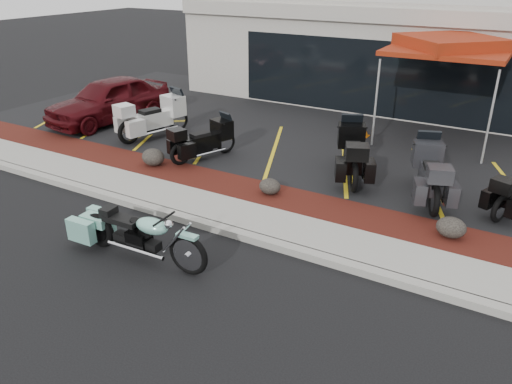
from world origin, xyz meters
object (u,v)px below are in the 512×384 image
Objects in this scene: traffic_cone at (364,130)px; parked_car at (109,100)px; hero_cruiser at (188,249)px; popup_canopy at (450,46)px; touring_white at (177,110)px.

parked_car is at bearing -161.19° from traffic_cone.
hero_cruiser is 0.83× the size of popup_canopy.
parked_car is 1.21× the size of popup_canopy.
traffic_cone is at bearing -151.05° from popup_canopy.
touring_white is at bearing 13.28° from parked_car.
parked_car is at bearing 140.30° from hero_cruiser.
hero_cruiser is at bearing -97.15° from popup_canopy.
traffic_cone is at bearing -48.55° from touring_white.
parked_car is (-2.78, -0.23, 0.03)m from touring_white.
popup_canopy reaches higher than touring_white.
touring_white is 0.68× the size of popup_canopy.
hero_cruiser is 7.39× the size of traffic_cone.
hero_cruiser is 10.04m from parked_car.
traffic_cone is (0.21, 8.87, -0.18)m from hero_cruiser.
popup_canopy reaches higher than hero_cruiser.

